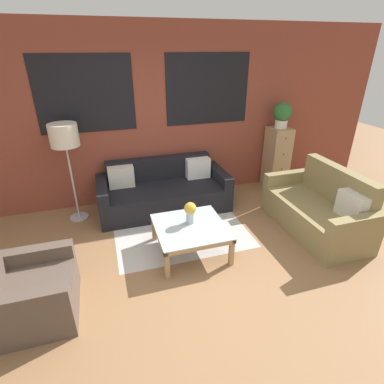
{
  "coord_description": "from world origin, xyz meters",
  "views": [
    {
      "loc": [
        -0.8,
        -2.4,
        2.44
      ],
      "look_at": [
        0.34,
        1.29,
        0.55
      ],
      "focal_mm": 28.0,
      "sensor_mm": 36.0,
      "label": 1
    }
  ],
  "objects_px": {
    "drawer_cabinet": "(276,158)",
    "flower_vase": "(190,211)",
    "floor_lamp": "(64,139)",
    "potted_plant": "(282,114)",
    "armchair_corner": "(28,293)",
    "coffee_table": "(190,230)",
    "couch_dark": "(164,192)",
    "settee_vintage": "(318,210)"
  },
  "relations": [
    {
      "from": "settee_vintage",
      "to": "flower_vase",
      "type": "height_order",
      "value": "settee_vintage"
    },
    {
      "from": "drawer_cabinet",
      "to": "armchair_corner",
      "type": "bearing_deg",
      "value": -153.0
    },
    {
      "from": "couch_dark",
      "to": "armchair_corner",
      "type": "height_order",
      "value": "armchair_corner"
    },
    {
      "from": "coffee_table",
      "to": "floor_lamp",
      "type": "bearing_deg",
      "value": 136.79
    },
    {
      "from": "armchair_corner",
      "to": "coffee_table",
      "type": "bearing_deg",
      "value": 16.07
    },
    {
      "from": "potted_plant",
      "to": "flower_vase",
      "type": "xyz_separation_m",
      "value": [
        -2.1,
        -1.41,
        -0.82
      ]
    },
    {
      "from": "drawer_cabinet",
      "to": "potted_plant",
      "type": "relative_size",
      "value": 2.58
    },
    {
      "from": "couch_dark",
      "to": "coffee_table",
      "type": "relative_size",
      "value": 2.35
    },
    {
      "from": "couch_dark",
      "to": "potted_plant",
      "type": "bearing_deg",
      "value": 5.42
    },
    {
      "from": "couch_dark",
      "to": "coffee_table",
      "type": "xyz_separation_m",
      "value": [
        0.07,
        -1.28,
        0.05
      ]
    },
    {
      "from": "couch_dark",
      "to": "potted_plant",
      "type": "distance_m",
      "value": 2.46
    },
    {
      "from": "armchair_corner",
      "to": "floor_lamp",
      "type": "distance_m",
      "value": 2.15
    },
    {
      "from": "drawer_cabinet",
      "to": "coffee_table",
      "type": "bearing_deg",
      "value": -145.06
    },
    {
      "from": "couch_dark",
      "to": "floor_lamp",
      "type": "distance_m",
      "value": 1.68
    },
    {
      "from": "settee_vintage",
      "to": "floor_lamp",
      "type": "distance_m",
      "value": 3.74
    },
    {
      "from": "settee_vintage",
      "to": "couch_dark",
      "type": "bearing_deg",
      "value": 146.62
    },
    {
      "from": "drawer_cabinet",
      "to": "flower_vase",
      "type": "distance_m",
      "value": 2.53
    },
    {
      "from": "potted_plant",
      "to": "flower_vase",
      "type": "distance_m",
      "value": 2.66
    },
    {
      "from": "settee_vintage",
      "to": "floor_lamp",
      "type": "height_order",
      "value": "floor_lamp"
    },
    {
      "from": "armchair_corner",
      "to": "potted_plant",
      "type": "distance_m",
      "value": 4.55
    },
    {
      "from": "settee_vintage",
      "to": "drawer_cabinet",
      "type": "distance_m",
      "value": 1.55
    },
    {
      "from": "armchair_corner",
      "to": "drawer_cabinet",
      "type": "bearing_deg",
      "value": 27.0
    },
    {
      "from": "couch_dark",
      "to": "floor_lamp",
      "type": "relative_size",
      "value": 1.39
    },
    {
      "from": "couch_dark",
      "to": "flower_vase",
      "type": "bearing_deg",
      "value": -85.58
    },
    {
      "from": "coffee_table",
      "to": "drawer_cabinet",
      "type": "bearing_deg",
      "value": 34.94
    },
    {
      "from": "armchair_corner",
      "to": "coffee_table",
      "type": "relative_size",
      "value": 0.96
    },
    {
      "from": "couch_dark",
      "to": "potted_plant",
      "type": "height_order",
      "value": "potted_plant"
    },
    {
      "from": "drawer_cabinet",
      "to": "potted_plant",
      "type": "bearing_deg",
      "value": 90.0
    },
    {
      "from": "flower_vase",
      "to": "armchair_corner",
      "type": "bearing_deg",
      "value": -161.98
    },
    {
      "from": "armchair_corner",
      "to": "potted_plant",
      "type": "relative_size",
      "value": 1.91
    },
    {
      "from": "coffee_table",
      "to": "flower_vase",
      "type": "bearing_deg",
      "value": 73.51
    },
    {
      "from": "potted_plant",
      "to": "flower_vase",
      "type": "relative_size",
      "value": 1.51
    },
    {
      "from": "coffee_table",
      "to": "floor_lamp",
      "type": "distance_m",
      "value": 2.17
    },
    {
      "from": "drawer_cabinet",
      "to": "couch_dark",
      "type": "bearing_deg",
      "value": -174.58
    },
    {
      "from": "potted_plant",
      "to": "floor_lamp",
      "type": "bearing_deg",
      "value": -177.65
    },
    {
      "from": "couch_dark",
      "to": "coffee_table",
      "type": "bearing_deg",
      "value": -86.83
    },
    {
      "from": "coffee_table",
      "to": "floor_lamp",
      "type": "xyz_separation_m",
      "value": [
        -1.42,
        1.34,
        0.94
      ]
    },
    {
      "from": "drawer_cabinet",
      "to": "potted_plant",
      "type": "xyz_separation_m",
      "value": [
        0.0,
        0.0,
        0.81
      ]
    },
    {
      "from": "couch_dark",
      "to": "drawer_cabinet",
      "type": "height_order",
      "value": "drawer_cabinet"
    },
    {
      "from": "couch_dark",
      "to": "settee_vintage",
      "type": "height_order",
      "value": "settee_vintage"
    },
    {
      "from": "settee_vintage",
      "to": "armchair_corner",
      "type": "xyz_separation_m",
      "value": [
        -3.73,
        -0.49,
        -0.03
      ]
    },
    {
      "from": "floor_lamp",
      "to": "potted_plant",
      "type": "xyz_separation_m",
      "value": [
        3.55,
        0.15,
        0.1
      ]
    }
  ]
}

